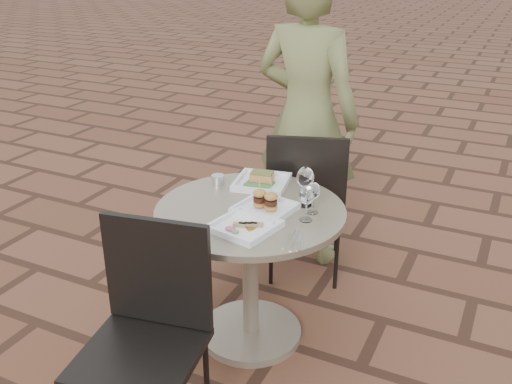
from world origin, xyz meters
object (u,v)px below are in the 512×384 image
at_px(chair_far, 307,195).
at_px(plate_tuna, 245,226).
at_px(diner, 307,118).
at_px(chair_near, 148,320).
at_px(plate_salmon, 262,181).
at_px(cafe_table, 250,254).
at_px(plate_sliders, 265,205).

bearing_deg(chair_far, plate_tuna, 74.02).
distance_m(diner, plate_tuna, 1.16).
bearing_deg(chair_near, plate_salmon, 79.55).
bearing_deg(cafe_table, diner, 95.39).
bearing_deg(cafe_table, plate_salmon, 104.49).
distance_m(cafe_table, chair_far, 0.65).
relative_size(chair_near, plate_salmon, 3.04).
relative_size(plate_sliders, plate_tuna, 0.94).
distance_m(chair_near, plate_sliders, 0.77).
bearing_deg(chair_far, plate_sliders, 74.98).
bearing_deg(diner, cafe_table, 101.03).
xyz_separation_m(chair_far, diner, (-0.13, 0.30, 0.36)).
height_order(cafe_table, plate_sliders, plate_sliders).
xyz_separation_m(cafe_table, diner, (-0.09, 0.94, 0.42)).
height_order(chair_far, plate_sliders, chair_far).
height_order(cafe_table, diner, diner).
height_order(cafe_table, plate_tuna, plate_tuna).
bearing_deg(diner, plate_sliders, 105.55).
bearing_deg(cafe_table, chair_near, -96.32).
relative_size(chair_far, chair_near, 1.00).
bearing_deg(diner, chair_near, 95.95).
height_order(cafe_table, chair_near, chair_near).
xyz_separation_m(chair_far, plate_tuna, (0.03, -0.84, 0.20)).
xyz_separation_m(chair_near, plate_tuna, (0.15, 0.52, 0.20)).
height_order(chair_far, diner, diner).
relative_size(cafe_table, diner, 0.50).
bearing_deg(plate_sliders, plate_salmon, 118.25).
distance_m(plate_salmon, plate_tuna, 0.50).
distance_m(chair_far, plate_tuna, 0.86).
bearing_deg(plate_sliders, chair_near, -102.07).
distance_m(chair_far, plate_sliders, 0.67).
bearing_deg(chair_near, plate_tuna, 63.85).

